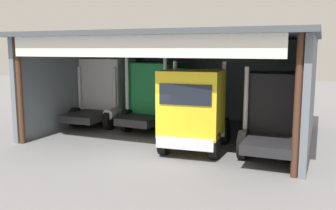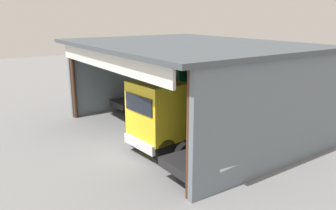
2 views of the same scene
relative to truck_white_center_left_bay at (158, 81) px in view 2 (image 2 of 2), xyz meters
The scene contains 8 objects.
ground_plane 7.60m from the truck_white_center_left_bay, 49.83° to the right, with size 80.00×80.00×0.00m, color slate.
workshop_shed 4.97m from the truck_white_center_left_bay, ahead, with size 12.65×9.95×4.88m.
truck_white_center_left_bay is the anchor object (origin of this frame).
truck_green_center_bay 3.28m from the truck_white_center_left_bay, ahead, with size 2.62×4.45×3.76m.
truck_yellow_yard_outside 7.49m from the truck_white_center_left_bay, 30.47° to the right, with size 2.75×5.14×3.67m.
truck_black_center_right_bay 9.95m from the truck_white_center_left_bay, 15.75° to the right, with size 2.52×4.32×3.51m.
oil_drum 9.66m from the truck_white_center_left_bay, 16.12° to the left, with size 0.58×0.58×0.88m, color #197233.
tool_cart 2.84m from the truck_white_center_left_bay, 46.82° to the left, with size 0.90×0.60×1.00m, color red.
Camera 2 is at (13.99, -6.37, 6.26)m, focal length 35.48 mm.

